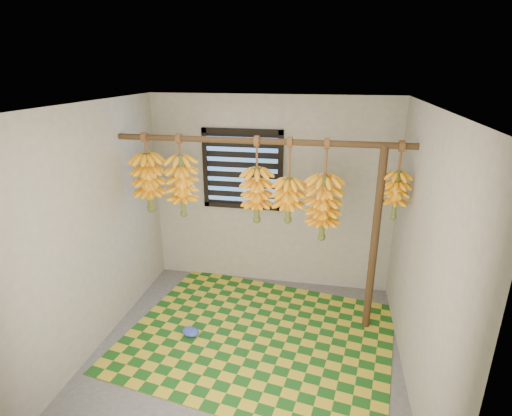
% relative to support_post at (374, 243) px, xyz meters
% --- Properties ---
extents(floor, '(3.00, 3.00, 0.01)m').
position_rel_support_post_xyz_m(floor, '(-1.20, -0.70, -1.00)').
color(floor, '#4D4D4D').
rests_on(floor, ground).
extents(ceiling, '(3.00, 3.00, 0.01)m').
position_rel_support_post_xyz_m(ceiling, '(-1.20, -0.70, 1.40)').
color(ceiling, silver).
rests_on(ceiling, wall_back).
extents(wall_back, '(3.00, 0.01, 2.40)m').
position_rel_support_post_xyz_m(wall_back, '(-1.20, 0.80, 0.20)').
color(wall_back, gray).
rests_on(wall_back, floor).
extents(wall_left, '(0.01, 3.00, 2.40)m').
position_rel_support_post_xyz_m(wall_left, '(-2.71, -0.70, 0.20)').
color(wall_left, gray).
rests_on(wall_left, floor).
extents(wall_right, '(0.01, 3.00, 2.40)m').
position_rel_support_post_xyz_m(wall_right, '(0.30, -0.70, 0.20)').
color(wall_right, gray).
rests_on(wall_right, floor).
extents(window, '(1.00, 0.04, 1.00)m').
position_rel_support_post_xyz_m(window, '(-1.55, 0.78, 0.50)').
color(window, black).
rests_on(window, wall_back).
extents(hanging_pole, '(3.00, 0.06, 0.06)m').
position_rel_support_post_xyz_m(hanging_pole, '(-1.20, 0.00, 1.00)').
color(hanging_pole, '#48301A').
rests_on(hanging_pole, wall_left).
extents(support_post, '(0.08, 0.08, 2.00)m').
position_rel_support_post_xyz_m(support_post, '(0.00, 0.00, 0.00)').
color(support_post, '#48301A').
rests_on(support_post, floor).
extents(woven_mat, '(2.99, 2.54, 0.01)m').
position_rel_support_post_xyz_m(woven_mat, '(-1.12, -0.41, -0.99)').
color(woven_mat, '#174D16').
rests_on(woven_mat, floor).
extents(plastic_bag, '(0.23, 0.19, 0.08)m').
position_rel_support_post_xyz_m(plastic_bag, '(-1.83, -0.53, -0.95)').
color(plastic_bag, '#3147B7').
rests_on(plastic_bag, woven_mat).
extents(banana_bunch_a, '(0.33, 0.33, 0.86)m').
position_rel_support_post_xyz_m(banana_bunch_a, '(-2.41, 0.00, 0.51)').
color(banana_bunch_a, brown).
rests_on(banana_bunch_a, hanging_pole).
extents(banana_bunch_b, '(0.33, 0.33, 0.89)m').
position_rel_support_post_xyz_m(banana_bunch_b, '(-2.03, 0.00, 0.49)').
color(banana_bunch_b, brown).
rests_on(banana_bunch_b, hanging_pole).
extents(banana_bunch_c, '(0.33, 0.33, 0.88)m').
position_rel_support_post_xyz_m(banana_bunch_c, '(-0.89, 0.00, 0.40)').
color(banana_bunch_c, brown).
rests_on(banana_bunch_c, hanging_pole).
extents(banana_bunch_d, '(0.31, 0.31, 0.90)m').
position_rel_support_post_xyz_m(banana_bunch_d, '(-1.22, 0.00, 0.44)').
color(banana_bunch_d, brown).
rests_on(banana_bunch_d, hanging_pole).
extents(banana_bunch_e, '(0.36, 0.36, 1.05)m').
position_rel_support_post_xyz_m(banana_bunch_e, '(-0.53, 0.00, 0.35)').
color(banana_bunch_e, brown).
rests_on(banana_bunch_e, hanging_pole).
extents(banana_bunch_f, '(0.26, 0.26, 0.77)m').
position_rel_support_post_xyz_m(banana_bunch_f, '(0.15, -0.00, 0.52)').
color(banana_bunch_f, brown).
rests_on(banana_bunch_f, hanging_pole).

